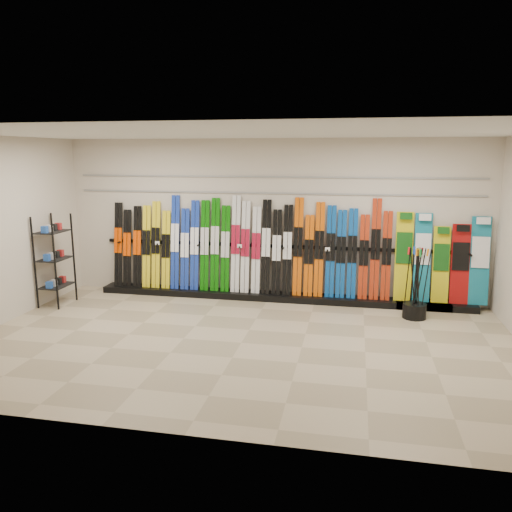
# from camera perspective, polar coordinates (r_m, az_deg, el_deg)

# --- Properties ---
(floor) EXTENTS (8.00, 8.00, 0.00)m
(floor) POSITION_cam_1_polar(r_m,az_deg,el_deg) (7.42, -1.69, -9.88)
(floor) COLOR gray
(floor) RESTS_ON ground
(back_wall) EXTENTS (8.00, 0.00, 8.00)m
(back_wall) POSITION_cam_1_polar(r_m,az_deg,el_deg) (9.44, 1.65, 4.18)
(back_wall) COLOR beige
(back_wall) RESTS_ON floor
(ceiling) EXTENTS (8.00, 8.00, 0.00)m
(ceiling) POSITION_cam_1_polar(r_m,az_deg,el_deg) (6.91, -1.84, 13.94)
(ceiling) COLOR silver
(ceiling) RESTS_ON back_wall
(ski_rack_base) EXTENTS (8.00, 0.40, 0.12)m
(ski_rack_base) POSITION_cam_1_polar(r_m,az_deg,el_deg) (9.49, 2.73, -4.68)
(ski_rack_base) COLOR black
(ski_rack_base) RESTS_ON floor
(skis) EXTENTS (5.37, 0.26, 1.83)m
(skis) POSITION_cam_1_polar(r_m,az_deg,el_deg) (9.45, -1.17, 0.85)
(skis) COLOR black
(skis) RESTS_ON ski_rack_base
(snowboards) EXTENTS (1.59, 0.24, 1.59)m
(snowboards) POSITION_cam_1_polar(r_m,az_deg,el_deg) (9.40, 20.41, -0.50)
(snowboards) COLOR gold
(snowboards) RESTS_ON ski_rack_base
(accessory_rack) EXTENTS (0.40, 0.60, 1.65)m
(accessory_rack) POSITION_cam_1_polar(r_m,az_deg,el_deg) (9.75, -22.02, -0.46)
(accessory_rack) COLOR black
(accessory_rack) RESTS_ON floor
(pole_bin) EXTENTS (0.39, 0.39, 0.25)m
(pole_bin) POSITION_cam_1_polar(r_m,az_deg,el_deg) (8.86, 17.64, -5.99)
(pole_bin) COLOR black
(pole_bin) RESTS_ON floor
(ski_poles) EXTENTS (0.39, 0.32, 1.18)m
(ski_poles) POSITION_cam_1_polar(r_m,az_deg,el_deg) (8.74, 17.83, -2.93)
(ski_poles) COLOR black
(ski_poles) RESTS_ON pole_bin
(slatwall_rail_0) EXTENTS (7.60, 0.02, 0.03)m
(slatwall_rail_0) POSITION_cam_1_polar(r_m,az_deg,el_deg) (9.37, 1.65, 7.20)
(slatwall_rail_0) COLOR gray
(slatwall_rail_0) RESTS_ON back_wall
(slatwall_rail_1) EXTENTS (7.60, 0.02, 0.03)m
(slatwall_rail_1) POSITION_cam_1_polar(r_m,az_deg,el_deg) (9.35, 1.66, 9.04)
(slatwall_rail_1) COLOR gray
(slatwall_rail_1) RESTS_ON back_wall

